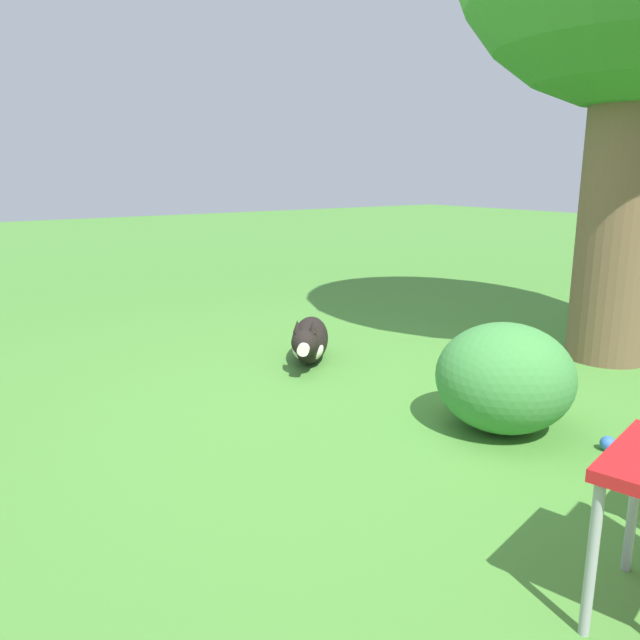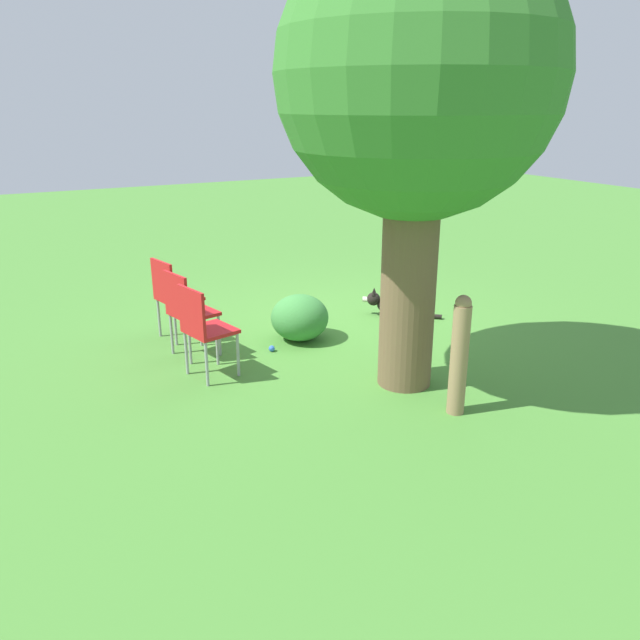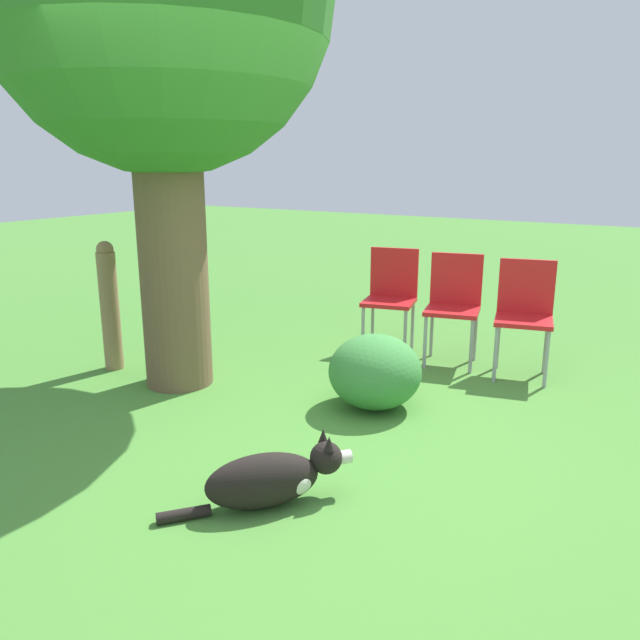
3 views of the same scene
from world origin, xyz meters
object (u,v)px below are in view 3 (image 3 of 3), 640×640
dog (273,478)px  red_chair_2 (391,292)px  oak_tree (158,4)px  red_chair_0 (525,309)px  red_chair_1 (454,300)px  fence_post (110,305)px  tennis_ball (378,379)px

dog → red_chair_2: 2.85m
oak_tree → dog: oak_tree is taller
oak_tree → red_chair_0: bearing=-53.8°
oak_tree → red_chair_1: oak_tree is taller
oak_tree → fence_post: oak_tree is taller
oak_tree → red_chair_1: size_ratio=4.31×
red_chair_2 → red_chair_0: bearing=74.8°
red_chair_0 → tennis_ball: 1.32m
dog → red_chair_0: size_ratio=0.88×
dog → red_chair_2: red_chair_2 is taller
red_chair_1 → tennis_ball: red_chair_1 is taller
red_chair_2 → tennis_ball: (-0.85, -0.31, -0.52)m
red_chair_2 → tennis_ball: bearing=6.6°
dog → red_chair_0: bearing=28.1°
red_chair_2 → tennis_ball: size_ratio=13.80×
oak_tree → fence_post: (-0.04, 0.73, -2.21)m
dog → red_chair_2: size_ratio=0.88×
fence_post → red_chair_0: 3.40m
oak_tree → fence_post: bearing=92.8°
oak_tree → red_chair_1: (1.65, -1.63, -2.20)m
red_chair_0 → red_chair_1: (0.02, 0.60, 0.00)m
fence_post → red_chair_0: size_ratio=1.15×
red_chair_1 → red_chair_0: bearing=74.8°
red_chair_0 → tennis_ball: bearing=-60.9°
oak_tree → tennis_ball: (0.81, -1.34, -2.72)m
oak_tree → red_chair_2: oak_tree is taller
dog → red_chair_0: red_chair_0 is taller
red_chair_0 → red_chair_2: same height
oak_tree → fence_post: 2.32m
red_chair_0 → tennis_ball: size_ratio=13.80×
oak_tree → red_chair_0: (1.63, -2.23, -2.20)m
oak_tree → red_chair_2: size_ratio=4.31×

